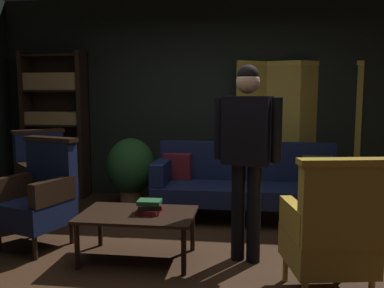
{
  "coord_description": "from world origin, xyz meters",
  "views": [
    {
      "loc": [
        0.55,
        -3.34,
        1.45
      ],
      "look_at": [
        0.0,
        0.8,
        0.95
      ],
      "focal_mm": 38.41,
      "sensor_mm": 36.0,
      "label": 1
    }
  ],
  "objects": [
    {
      "name": "book_black_cloth",
      "position": [
        -0.28,
        0.08,
        0.48
      ],
      "size": [
        0.24,
        0.22,
        0.04
      ],
      "primitive_type": "cube",
      "rotation": [
        0.0,
        0.0,
        0.27
      ],
      "color": "black",
      "rests_on": "book_red_leather"
    },
    {
      "name": "folding_screen",
      "position": [
        1.23,
        2.36,
        0.99
      ],
      "size": [
        1.68,
        0.4,
        1.9
      ],
      "color": "#B29338",
      "rests_on": "ground_plane"
    },
    {
      "name": "book_green_cloth",
      "position": [
        -0.28,
        0.08,
        0.52
      ],
      "size": [
        0.2,
        0.16,
        0.03
      ],
      "primitive_type": "cube",
      "rotation": [
        0.0,
        0.0,
        0.03
      ],
      "color": "#1E4C28",
      "rests_on": "book_black_cloth"
    },
    {
      "name": "armchair_wing_left",
      "position": [
        -1.8,
        1.13,
        0.49
      ],
      "size": [
        0.82,
        0.82,
        1.04
      ],
      "color": "black",
      "rests_on": "ground_plane"
    },
    {
      "name": "back_wall",
      "position": [
        0.0,
        2.45,
        1.4
      ],
      "size": [
        7.2,
        0.1,
        2.8
      ],
      "primitive_type": "cube",
      "color": "black",
      "rests_on": "ground_plane"
    },
    {
      "name": "armchair_gilt_accent",
      "position": [
        1.15,
        -0.44,
        0.49
      ],
      "size": [
        0.68,
        0.67,
        1.04
      ],
      "color": "gold",
      "rests_on": "ground_plane"
    },
    {
      "name": "armchair_wing_right",
      "position": [
        -1.41,
        0.29,
        0.49
      ],
      "size": [
        0.73,
        0.73,
        1.04
      ],
      "color": "black",
      "rests_on": "ground_plane"
    },
    {
      "name": "bookshelf",
      "position": [
        -2.15,
        2.19,
        1.09
      ],
      "size": [
        0.9,
        0.32,
        2.05
      ],
      "color": "black",
      "rests_on": "ground_plane"
    },
    {
      "name": "book_red_leather",
      "position": [
        -0.28,
        0.08,
        0.44
      ],
      "size": [
        0.21,
        0.22,
        0.04
      ],
      "primitive_type": "cube",
      "rotation": [
        0.0,
        0.0,
        -0.13
      ],
      "color": "maroon",
      "rests_on": "coffee_table"
    },
    {
      "name": "ground_plane",
      "position": [
        0.0,
        0.0,
        0.0
      ],
      "size": [
        10.0,
        10.0,
        0.0
      ],
      "primitive_type": "plane",
      "color": "#331E11"
    },
    {
      "name": "coffee_table",
      "position": [
        -0.38,
        0.07,
        0.37
      ],
      "size": [
        1.0,
        0.64,
        0.42
      ],
      "color": "black",
      "rests_on": "ground_plane"
    },
    {
      "name": "standing_figure",
      "position": [
        0.56,
        0.17,
        1.03
      ],
      "size": [
        0.57,
        0.31,
        1.7
      ],
      "color": "black",
      "rests_on": "ground_plane"
    },
    {
      "name": "potted_plant",
      "position": [
        -0.89,
        1.62,
        0.53
      ],
      "size": [
        0.62,
        0.62,
        0.91
      ],
      "color": "brown",
      "rests_on": "ground_plane"
    },
    {
      "name": "velvet_couch",
      "position": [
        0.55,
        1.45,
        0.45
      ],
      "size": [
        2.12,
        0.78,
        0.88
      ],
      "color": "black",
      "rests_on": "ground_plane"
    }
  ]
}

